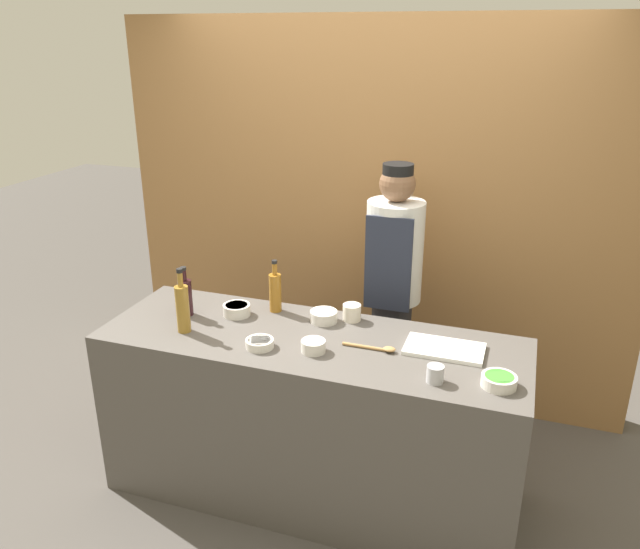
{
  "coord_description": "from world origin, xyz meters",
  "views": [
    {
      "loc": [
        0.93,
        -2.55,
        2.29
      ],
      "look_at": [
        0.0,
        0.14,
        1.19
      ],
      "focal_mm": 35.0,
      "sensor_mm": 36.0,
      "label": 1
    }
  ],
  "objects": [
    {
      "name": "cup_cream",
      "position": [
        0.13,
        0.26,
        0.95
      ],
      "size": [
        0.09,
        0.09,
        0.09
      ],
      "color": "silver",
      "rests_on": "counter"
    },
    {
      "name": "sauce_bowl_white",
      "position": [
        0.06,
        -0.12,
        0.94
      ],
      "size": [
        0.11,
        0.11,
        0.06
      ],
      "color": "silver",
      "rests_on": "counter"
    },
    {
      "name": "ground_plane",
      "position": [
        0.0,
        0.0,
        0.0
      ],
      "size": [
        14.0,
        14.0,
        0.0
      ],
      "primitive_type": "plane",
      "color": "#4C4742"
    },
    {
      "name": "bottle_wine",
      "position": [
        -0.71,
        0.04,
        1.01
      ],
      "size": [
        0.07,
        0.07,
        0.27
      ],
      "color": "black",
      "rests_on": "counter"
    },
    {
      "name": "sauce_bowl_purple",
      "position": [
        -0.46,
        0.12,
        0.94
      ],
      "size": [
        0.14,
        0.14,
        0.06
      ],
      "color": "silver",
      "rests_on": "counter"
    },
    {
      "name": "sauce_bowl_brown",
      "position": [
        -0.19,
        -0.17,
        0.93
      ],
      "size": [
        0.13,
        0.13,
        0.04
      ],
      "color": "silver",
      "rests_on": "counter"
    },
    {
      "name": "bottle_vinegar",
      "position": [
        -0.62,
        -0.13,
        1.04
      ],
      "size": [
        0.07,
        0.07,
        0.33
      ],
      "color": "olive",
      "rests_on": "counter"
    },
    {
      "name": "chef_center",
      "position": [
        0.25,
        0.68,
        0.9
      ],
      "size": [
        0.32,
        0.32,
        1.65
      ],
      "color": "#28282D",
      "rests_on": "ground_plane"
    },
    {
      "name": "cabinet_wall",
      "position": [
        0.0,
        1.17,
        1.2
      ],
      "size": [
        3.27,
        0.18,
        2.4
      ],
      "color": "olive",
      "rests_on": "ground_plane"
    },
    {
      "name": "bottle_amber",
      "position": [
        -0.28,
        0.24,
        1.02
      ],
      "size": [
        0.06,
        0.06,
        0.29
      ],
      "color": "#9E661E",
      "rests_on": "counter"
    },
    {
      "name": "sauce_bowl_red",
      "position": [
        -0.0,
        0.2,
        0.94
      ],
      "size": [
        0.14,
        0.14,
        0.06
      ],
      "color": "silver",
      "rests_on": "counter"
    },
    {
      "name": "cup_steel",
      "position": [
        0.64,
        -0.21,
        0.95
      ],
      "size": [
        0.07,
        0.07,
        0.08
      ],
      "color": "#B7B7BC",
      "rests_on": "counter"
    },
    {
      "name": "cutting_board",
      "position": [
        0.63,
        0.08,
        0.92
      ],
      "size": [
        0.36,
        0.21,
        0.02
      ],
      "color": "white",
      "rests_on": "counter"
    },
    {
      "name": "counter",
      "position": [
        0.0,
        0.0,
        0.45
      ],
      "size": [
        2.09,
        0.7,
        0.91
      ],
      "color": "#514C47",
      "rests_on": "ground_plane"
    },
    {
      "name": "wooden_spoon",
      "position": [
        0.33,
        -0.02,
        0.92
      ],
      "size": [
        0.26,
        0.04,
        0.03
      ],
      "color": "#B2844C",
      "rests_on": "counter"
    },
    {
      "name": "sauce_bowl_green",
      "position": [
        0.9,
        -0.16,
        0.94
      ],
      "size": [
        0.15,
        0.15,
        0.05
      ],
      "color": "silver",
      "rests_on": "counter"
    }
  ]
}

